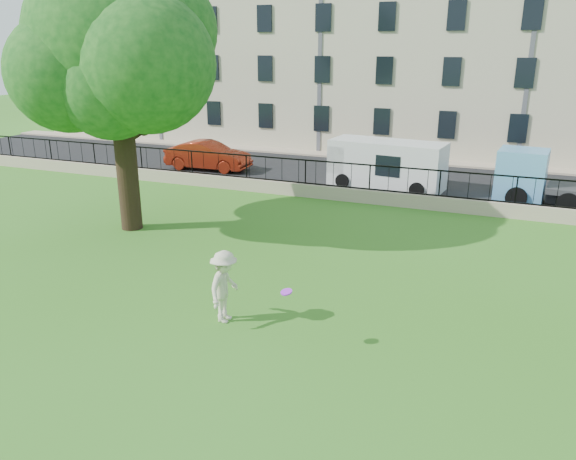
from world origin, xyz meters
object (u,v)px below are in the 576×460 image
at_px(frisbee, 286,292).
at_px(white_van, 387,165).
at_px(man, 225,287).
at_px(red_sedan, 208,156).
at_px(tree, 114,45).
at_px(blue_truck, 567,181).

distance_m(frisbee, white_van, 16.00).
distance_m(man, red_sedan, 18.27).
distance_m(tree, white_van, 13.70).
distance_m(man, white_van, 15.31).
relative_size(man, blue_truck, 0.33).
height_order(man, blue_truck, blue_truck).
distance_m(tree, man, 10.58).
height_order(tree, frisbee, tree).
height_order(red_sedan, white_van, white_van).
relative_size(tree, frisbee, 37.25).
bearing_deg(blue_truck, frisbee, -107.59).
bearing_deg(blue_truck, red_sedan, -177.30).
bearing_deg(tree, frisbee, -34.26).
height_order(tree, blue_truck, tree).
xyz_separation_m(man, red_sedan, (-9.39, 15.67, -0.16)).
relative_size(frisbee, blue_truck, 0.05).
bearing_deg(white_van, red_sedan, -175.39).
bearing_deg(man, blue_truck, -32.04).
xyz_separation_m(red_sedan, white_van, (10.13, -0.38, 0.36)).
xyz_separation_m(frisbee, blue_truck, (6.66, 15.34, -0.23)).
xyz_separation_m(man, blue_truck, (8.60, 14.67, 0.24)).
height_order(frisbee, white_van, white_van).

